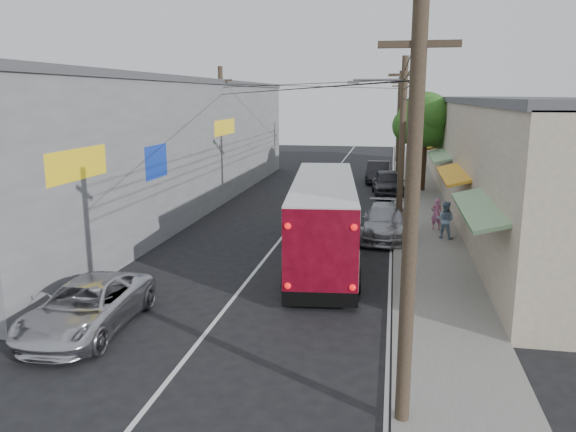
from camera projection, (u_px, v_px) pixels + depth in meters
name	position (u px, v px, depth m)	size (l,w,h in m)	color
ground	(188.00, 356.00, 13.94)	(120.00, 120.00, 0.00)	black
sidewalk	(421.00, 208.00, 31.98)	(3.00, 80.00, 0.12)	slate
building_right	(501.00, 152.00, 32.44)	(7.09, 40.00, 6.25)	beige
building_left	(156.00, 144.00, 31.99)	(7.20, 36.00, 7.25)	gray
utility_poles	(363.00, 135.00, 32.04)	(11.80, 45.28, 8.00)	#473828
street_tree	(426.00, 121.00, 36.72)	(4.40, 4.00, 6.60)	#3F2B19
coach_bus	(323.00, 219.00, 21.83)	(3.48, 11.23, 3.19)	silver
jeepney	(87.00, 307.00, 15.34)	(2.28, 4.93, 1.37)	silver
parked_suv	(385.00, 222.00, 25.45)	(2.05, 5.05, 1.46)	#9C9CA4
parked_car_mid	(388.00, 183.00, 36.18)	(1.94, 4.81, 1.64)	#27262B
parked_car_far	(378.00, 172.00, 41.70)	(1.62, 4.65, 1.53)	black
pedestrian_near	(436.00, 214.00, 26.54)	(0.54, 0.35, 1.48)	#D16EA4
pedestrian_far	(445.00, 220.00, 24.81)	(0.81, 0.63, 1.66)	#85A3C1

